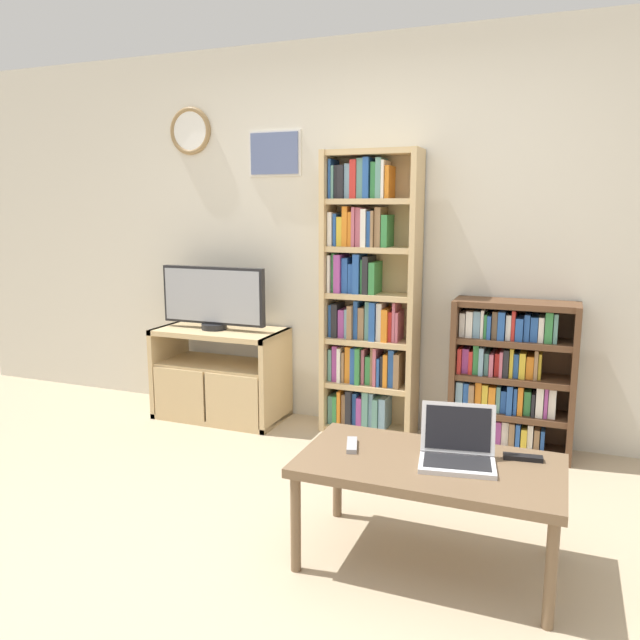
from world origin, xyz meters
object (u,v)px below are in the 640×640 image
(television, at_px, (213,298))
(remote_far_from_laptop, at_px, (523,458))
(bookshelf_short, at_px, (508,378))
(bookshelf_tall, at_px, (367,299))
(tv_stand, at_px, (220,374))
(laptop, at_px, (457,449))
(coffee_table, at_px, (429,472))
(remote_near_laptop, at_px, (352,445))

(television, height_order, remote_far_from_laptop, television)
(bookshelf_short, xyz_separation_m, remote_far_from_laptop, (0.17, -1.29, 0.01))
(bookshelf_tall, bearing_deg, television, -172.42)
(tv_stand, height_order, laptop, laptop)
(television, xyz_separation_m, coffee_table, (1.82, -1.32, -0.46))
(bookshelf_tall, distance_m, laptop, 1.70)
(bookshelf_tall, height_order, laptop, bookshelf_tall)
(bookshelf_short, height_order, remote_far_from_laptop, bookshelf_short)
(coffee_table, bearing_deg, television, 144.08)
(tv_stand, height_order, bookshelf_short, bookshelf_short)
(coffee_table, height_order, remote_far_from_laptop, remote_far_from_laptop)
(bookshelf_tall, xyz_separation_m, remote_far_from_laptop, (1.10, -1.30, -0.43))
(tv_stand, relative_size, laptop, 2.67)
(laptop, relative_size, remote_near_laptop, 2.07)
(bookshelf_short, relative_size, remote_near_laptop, 5.72)
(tv_stand, distance_m, remote_near_laptop, 1.93)
(coffee_table, xyz_separation_m, remote_near_laptop, (-0.35, 0.03, 0.06))
(laptop, bearing_deg, television, 136.82)
(bookshelf_short, height_order, coffee_table, bookshelf_short)
(laptop, xyz_separation_m, remote_far_from_laptop, (0.25, 0.13, -0.05))
(tv_stand, bearing_deg, remote_near_laptop, -41.97)
(bookshelf_tall, height_order, remote_far_from_laptop, bookshelf_tall)
(laptop, relative_size, remote_far_from_laptop, 2.09)
(remote_near_laptop, bearing_deg, bookshelf_tall, -92.44)
(tv_stand, relative_size, remote_near_laptop, 5.52)
(tv_stand, relative_size, bookshelf_short, 0.97)
(bookshelf_tall, bearing_deg, remote_far_from_laptop, -49.94)
(coffee_table, bearing_deg, tv_stand, 143.55)
(bookshelf_tall, distance_m, remote_far_from_laptop, 1.76)
(coffee_table, relative_size, remote_far_from_laptop, 6.58)
(bookshelf_tall, relative_size, bookshelf_short, 1.96)
(bookshelf_short, bearing_deg, coffee_table, -97.43)
(laptop, bearing_deg, tv_stand, 136.34)
(television, bearing_deg, laptop, -33.70)
(remote_near_laptop, distance_m, remote_far_from_laptop, 0.72)
(coffee_table, relative_size, laptop, 3.16)
(bookshelf_tall, distance_m, remote_near_laptop, 1.55)
(television, distance_m, coffee_table, 2.29)
(laptop, bearing_deg, bookshelf_short, 77.28)
(remote_near_laptop, bearing_deg, laptop, 163.13)
(coffee_table, xyz_separation_m, laptop, (0.11, 0.03, 0.10))
(bookshelf_short, distance_m, remote_far_from_laptop, 1.30)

